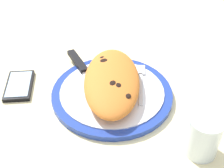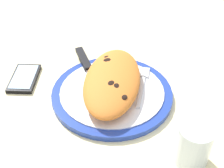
{
  "view_description": "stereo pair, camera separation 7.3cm",
  "coord_description": "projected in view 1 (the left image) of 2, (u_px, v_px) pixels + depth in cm",
  "views": [
    {
      "loc": [
        -56.51,
        3.07,
        49.9
      ],
      "look_at": [
        0.0,
        0.0,
        3.71
      ],
      "focal_mm": 49.59,
      "sensor_mm": 36.0,
      "label": 1
    },
    {
      "loc": [
        -56.43,
        -4.23,
        49.9
      ],
      "look_at": [
        0.0,
        0.0,
        3.71
      ],
      "focal_mm": 49.59,
      "sensor_mm": 36.0,
      "label": 2
    }
  ],
  "objects": [
    {
      "name": "ground_plane",
      "position": [
        112.0,
        100.0,
        0.76
      ],
      "size": [
        150.0,
        150.0,
        3.0
      ],
      "primitive_type": "cube",
      "color": "beige"
    },
    {
      "name": "plate",
      "position": [
        112.0,
        93.0,
        0.75
      ],
      "size": [
        29.16,
        29.16,
        1.71
      ],
      "color": "#233D99",
      "rests_on": "ground_plane"
    },
    {
      "name": "calzone",
      "position": [
        112.0,
        81.0,
        0.73
      ],
      "size": [
        26.98,
        14.74,
        4.75
      ],
      "color": "orange",
      "rests_on": "plate"
    },
    {
      "name": "fork",
      "position": [
        141.0,
        80.0,
        0.77
      ],
      "size": [
        15.91,
        3.47,
        0.4
      ],
      "color": "silver",
      "rests_on": "plate"
    },
    {
      "name": "knife",
      "position": [
        82.0,
        68.0,
        0.81
      ],
      "size": [
        23.05,
        11.41,
        1.2
      ],
      "color": "silver",
      "rests_on": "plate"
    },
    {
      "name": "smartphone",
      "position": [
        19.0,
        85.0,
        0.78
      ],
      "size": [
        11.46,
        6.76,
        1.16
      ],
      "color": "black",
      "rests_on": "ground_plane"
    },
    {
      "name": "water_glass",
      "position": [
        203.0,
        139.0,
        0.6
      ],
      "size": [
        6.54,
        6.54,
        8.76
      ],
      "color": "silver",
      "rests_on": "ground_plane"
    }
  ]
}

